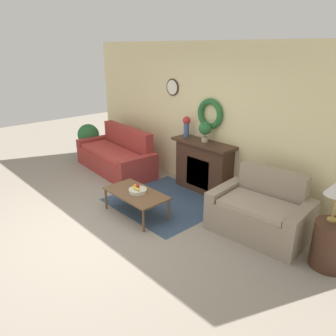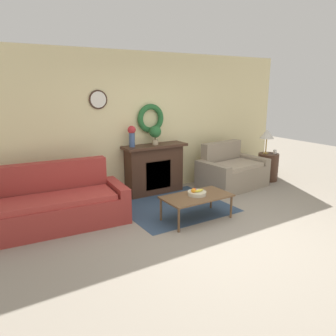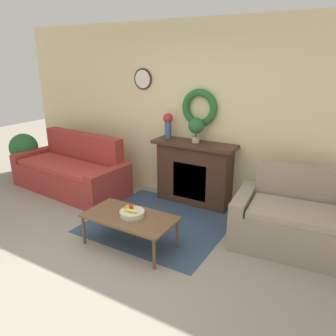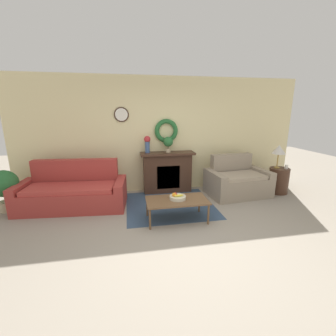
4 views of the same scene
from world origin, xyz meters
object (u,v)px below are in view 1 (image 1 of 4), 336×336
(vase_on_mantel_left, at_px, (187,125))
(couch_left, at_px, (117,156))
(potted_plant_floor_by_couch, at_px, (89,137))
(fruit_bowl, at_px, (137,190))
(coffee_table, at_px, (136,194))
(potted_plant_on_mantel, at_px, (205,129))
(loveseat_right, at_px, (261,213))
(fireplace, at_px, (203,166))
(side_table_by_loveseat, at_px, (331,245))

(vase_on_mantel_left, bearing_deg, couch_left, -160.10)
(potted_plant_floor_by_couch, bearing_deg, fruit_bowl, -16.65)
(couch_left, distance_m, coffee_table, 2.17)
(potted_plant_on_mantel, bearing_deg, loveseat_right, -17.45)
(couch_left, bearing_deg, potted_plant_on_mantel, 19.59)
(loveseat_right, bearing_deg, fruit_bowl, -154.60)
(couch_left, bearing_deg, fireplace, 20.09)
(fruit_bowl, bearing_deg, coffee_table, -121.94)
(couch_left, xyz_separation_m, potted_plant_on_mantel, (2.06, 0.55, 0.89))
(fireplace, bearing_deg, loveseat_right, -17.73)
(fruit_bowl, distance_m, potted_plant_floor_by_couch, 3.37)
(potted_plant_on_mantel, bearing_deg, fruit_bowl, -93.95)
(fireplace, height_order, vase_on_mantel_left, vase_on_mantel_left)
(fireplace, relative_size, fruit_bowl, 4.34)
(coffee_table, distance_m, side_table_by_loveseat, 2.87)
(potted_plant_floor_by_couch, bearing_deg, couch_left, -1.75)
(fruit_bowl, distance_m, potted_plant_on_mantel, 1.67)
(couch_left, distance_m, side_table_by_loveseat, 4.66)
(loveseat_right, relative_size, potted_plant_floor_by_couch, 1.76)
(loveseat_right, distance_m, potted_plant_floor_by_couch, 4.89)
(coffee_table, relative_size, side_table_by_loveseat, 1.81)
(fireplace, height_order, potted_plant_floor_by_couch, fireplace)
(loveseat_right, bearing_deg, potted_plant_floor_by_couch, 174.83)
(coffee_table, distance_m, potted_plant_on_mantel, 1.73)
(coffee_table, distance_m, vase_on_mantel_left, 1.78)
(vase_on_mantel_left, bearing_deg, potted_plant_floor_by_couch, -169.38)
(vase_on_mantel_left, relative_size, potted_plant_floor_by_couch, 0.48)
(coffee_table, height_order, side_table_by_loveseat, side_table_by_loveseat)
(side_table_by_loveseat, distance_m, potted_plant_floor_by_couch, 5.93)
(loveseat_right, distance_m, fruit_bowl, 1.93)
(fruit_bowl, bearing_deg, fireplace, 86.79)
(coffee_table, bearing_deg, potted_plant_on_mantel, 85.51)
(fireplace, height_order, potted_plant_on_mantel, potted_plant_on_mantel)
(side_table_by_loveseat, bearing_deg, loveseat_right, 176.29)
(fireplace, xyz_separation_m, coffee_table, (-0.10, -1.52, -0.13))
(side_table_by_loveseat, distance_m, vase_on_mantel_left, 3.26)
(loveseat_right, distance_m, potted_plant_on_mantel, 1.86)
(fireplace, relative_size, potted_plant_on_mantel, 3.48)
(fireplace, distance_m, potted_plant_floor_by_couch, 3.35)
(vase_on_mantel_left, bearing_deg, potted_plant_on_mantel, -2.36)
(fireplace, xyz_separation_m, vase_on_mantel_left, (-0.47, 0.01, 0.71))
(fireplace, xyz_separation_m, loveseat_right, (1.57, -0.50, -0.17))
(potted_plant_on_mantel, bearing_deg, vase_on_mantel_left, 177.64)
(loveseat_right, xyz_separation_m, potted_plant_floor_by_couch, (-4.88, -0.02, 0.19))
(side_table_by_loveseat, bearing_deg, coffee_table, -160.75)
(fruit_bowl, bearing_deg, potted_plant_on_mantel, 86.05)
(coffee_table, relative_size, vase_on_mantel_left, 2.79)
(side_table_by_loveseat, bearing_deg, fruit_bowl, -161.12)
(coffee_table, relative_size, potted_plant_floor_by_couch, 1.33)
(fruit_bowl, xyz_separation_m, potted_plant_floor_by_couch, (-3.23, 0.96, 0.08))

